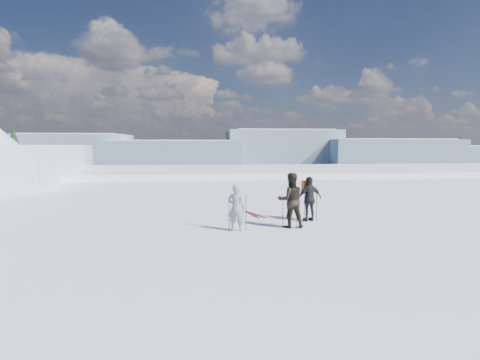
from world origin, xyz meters
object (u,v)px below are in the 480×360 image
Objects in this scene: skier_grey at (236,208)px; skier_dark at (291,200)px; skier_pack at (310,199)px; skis_loose at (253,214)px.

skier_dark is at bearing -153.55° from skier_grey.
skier_dark reaches higher than skier_grey.
skier_dark is 1.13× the size of skier_pack.
skis_loose is (-2.01, 1.54, -0.86)m from skier_pack.
skier_pack is at bearing -134.94° from skier_dark.
skis_loose is at bearing -50.54° from skier_pack.
skier_grey is 3.20m from skis_loose.
skier_pack is (1.02, 1.06, -0.11)m from skier_dark.
skier_grey is 2.04m from skier_dark.
skier_pack is (3.02, 1.39, 0.07)m from skier_grey.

